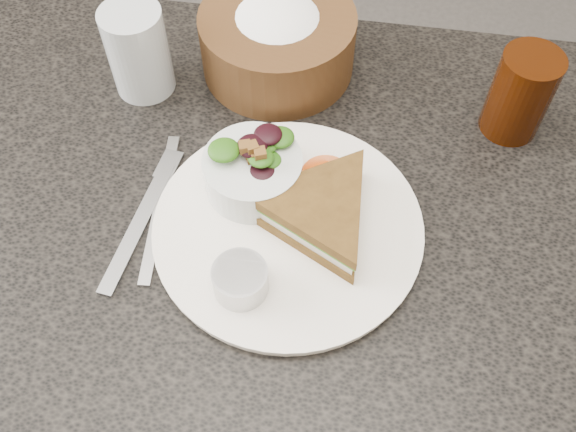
% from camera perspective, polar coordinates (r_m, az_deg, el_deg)
% --- Properties ---
extents(floor, '(6.00, 6.00, 0.00)m').
position_cam_1_polar(floor, '(1.41, -0.19, -17.26)').
color(floor, '#43413F').
rests_on(floor, ground).
extents(dining_table, '(1.00, 0.70, 0.75)m').
position_cam_1_polar(dining_table, '(1.05, -0.25, -11.58)').
color(dining_table, black).
rests_on(dining_table, floor).
extents(dinner_plate, '(0.29, 0.29, 0.01)m').
position_cam_1_polar(dinner_plate, '(0.71, 0.00, -1.06)').
color(dinner_plate, white).
rests_on(dinner_plate, dining_table).
extents(sandwich, '(0.23, 0.23, 0.04)m').
position_cam_1_polar(sandwich, '(0.68, 2.80, 0.36)').
color(sandwich, '#573B18').
rests_on(sandwich, dinner_plate).
extents(salad_bowl, '(0.14, 0.14, 0.06)m').
position_cam_1_polar(salad_bowl, '(0.71, -3.16, 4.31)').
color(salad_bowl, silver).
rests_on(salad_bowl, dinner_plate).
extents(dressing_ramekin, '(0.07, 0.07, 0.03)m').
position_cam_1_polar(dressing_ramekin, '(0.65, -4.26, -5.69)').
color(dressing_ramekin, '#A7A7A7').
rests_on(dressing_ramekin, dinner_plate).
extents(orange_wedge, '(0.08, 0.08, 0.03)m').
position_cam_1_polar(orange_wedge, '(0.73, 3.48, 4.25)').
color(orange_wedge, '#F75710').
rests_on(orange_wedge, dinner_plate).
extents(fork, '(0.04, 0.18, 0.00)m').
position_cam_1_polar(fork, '(0.73, -13.16, -0.86)').
color(fork, gray).
rests_on(fork, dining_table).
extents(knife, '(0.03, 0.20, 0.00)m').
position_cam_1_polar(knife, '(0.74, -11.30, 0.87)').
color(knife, '#ABABAC').
rests_on(knife, dining_table).
extents(bread_basket, '(0.24, 0.24, 0.11)m').
position_cam_1_polar(bread_basket, '(0.84, -0.94, 15.95)').
color(bread_basket, '#473018').
rests_on(bread_basket, dining_table).
extents(cola_glass, '(0.08, 0.08, 0.12)m').
position_cam_1_polar(cola_glass, '(0.81, 20.08, 10.45)').
color(cola_glass, black).
rests_on(cola_glass, dining_table).
extents(water_glass, '(0.09, 0.09, 0.11)m').
position_cam_1_polar(water_glass, '(0.83, -13.18, 14.09)').
color(water_glass, '#AEB6BC').
rests_on(water_glass, dining_table).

